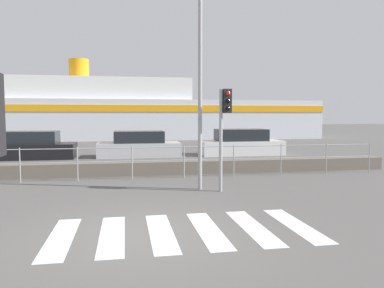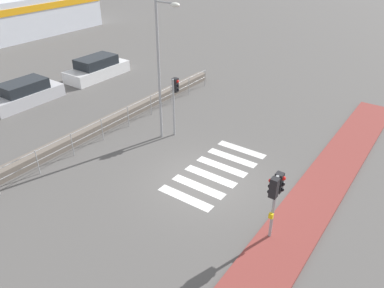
# 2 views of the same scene
# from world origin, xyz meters

# --- Properties ---
(ground_plane) EXTENTS (160.00, 160.00, 0.00)m
(ground_plane) POSITION_xyz_m (0.00, 0.00, 0.00)
(ground_plane) COLOR #565451
(crosswalk) EXTENTS (4.95, 2.40, 0.01)m
(crosswalk) POSITION_xyz_m (0.86, 0.00, 0.00)
(crosswalk) COLOR silver
(crosswalk) RESTS_ON ground_plane
(seawall) EXTENTS (20.07, 0.55, 0.49)m
(seawall) POSITION_xyz_m (0.00, 6.89, 0.24)
(seawall) COLOR #6B6056
(seawall) RESTS_ON ground_plane
(harbor_fence) EXTENTS (18.10, 0.04, 1.14)m
(harbor_fence) POSITION_xyz_m (-0.00, 6.02, 0.75)
(harbor_fence) COLOR #9EA0A3
(harbor_fence) RESTS_ON ground_plane
(traffic_light_far) EXTENTS (0.34, 0.32, 2.94)m
(traffic_light_far) POSITION_xyz_m (2.57, 3.49, 2.16)
(traffic_light_far) COLOR #9EA0A3
(traffic_light_far) RESTS_ON ground_plane
(streetlamp) EXTENTS (0.32, 1.29, 6.57)m
(streetlamp) POSITION_xyz_m (1.94, 3.67, 4.05)
(streetlamp) COLOR #9EA0A3
(streetlamp) RESTS_ON ground_plane
(ferry_boat) EXTENTS (36.15, 7.70, 7.36)m
(ferry_boat) POSITION_xyz_m (-0.87, 29.42, 2.36)
(ferry_boat) COLOR silver
(ferry_boat) RESTS_ON ground_plane
(parked_car_black) EXTENTS (4.29, 1.84, 1.40)m
(parked_car_black) POSITION_xyz_m (-4.91, 13.15, 0.59)
(parked_car_black) COLOR black
(parked_car_black) RESTS_ON ground_plane
(parked_car_silver) EXTENTS (4.33, 1.76, 1.36)m
(parked_car_silver) POSITION_xyz_m (0.50, 13.15, 0.58)
(parked_car_silver) COLOR #BCBCC1
(parked_car_silver) RESTS_ON ground_plane
(parked_car_white) EXTENTS (4.57, 1.85, 1.43)m
(parked_car_white) POSITION_xyz_m (6.15, 13.15, 0.61)
(parked_car_white) COLOR silver
(parked_car_white) RESTS_ON ground_plane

